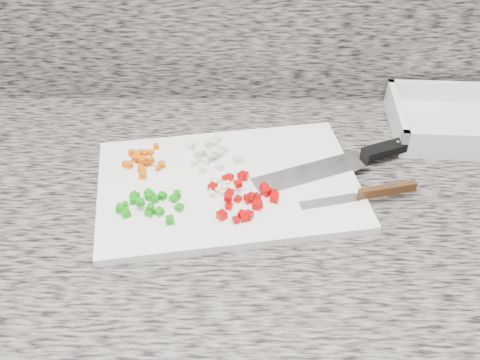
% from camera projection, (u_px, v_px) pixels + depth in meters
% --- Properties ---
extents(cabinet, '(3.92, 0.62, 0.86)m').
position_uv_depth(cabinet, '(222.00, 348.00, 1.20)').
color(cabinet, white).
rests_on(cabinet, ground).
extents(countertop, '(3.96, 0.64, 0.04)m').
position_uv_depth(countertop, '(217.00, 200.00, 0.91)').
color(countertop, slate).
rests_on(countertop, cabinet).
extents(cutting_board, '(0.47, 0.35, 0.01)m').
position_uv_depth(cutting_board, '(228.00, 185.00, 0.89)').
color(cutting_board, white).
rests_on(cutting_board, countertop).
extents(carrot_pile, '(0.08, 0.09, 0.02)m').
position_uv_depth(carrot_pile, '(141.00, 160.00, 0.92)').
color(carrot_pile, '#D45604').
rests_on(carrot_pile, cutting_board).
extents(onion_pile, '(0.10, 0.11, 0.02)m').
position_uv_depth(onion_pile, '(209.00, 152.00, 0.94)').
color(onion_pile, silver).
rests_on(onion_pile, cutting_board).
extents(green_pepper_pile, '(0.11, 0.08, 0.02)m').
position_uv_depth(green_pepper_pile, '(148.00, 204.00, 0.84)').
color(green_pepper_pile, '#10850C').
rests_on(green_pepper_pile, cutting_board).
extents(red_pepper_pile, '(0.12, 0.12, 0.02)m').
position_uv_depth(red_pepper_pile, '(247.00, 197.00, 0.85)').
color(red_pepper_pile, '#AE0203').
rests_on(red_pepper_pile, cutting_board).
extents(garlic_pile, '(0.03, 0.05, 0.01)m').
position_uv_depth(garlic_pile, '(218.00, 187.00, 0.87)').
color(garlic_pile, '#F3E5BB').
rests_on(garlic_pile, cutting_board).
extents(chef_knife, '(0.33, 0.17, 0.02)m').
position_uv_depth(chef_knife, '(369.00, 155.00, 0.93)').
color(chef_knife, silver).
rests_on(chef_knife, cutting_board).
extents(paring_knife, '(0.19, 0.06, 0.02)m').
position_uv_depth(paring_knife, '(373.00, 193.00, 0.86)').
color(paring_knife, silver).
rests_on(paring_knife, cutting_board).
extents(tray, '(0.27, 0.20, 0.05)m').
position_uv_depth(tray, '(461.00, 123.00, 1.01)').
color(tray, white).
rests_on(tray, countertop).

